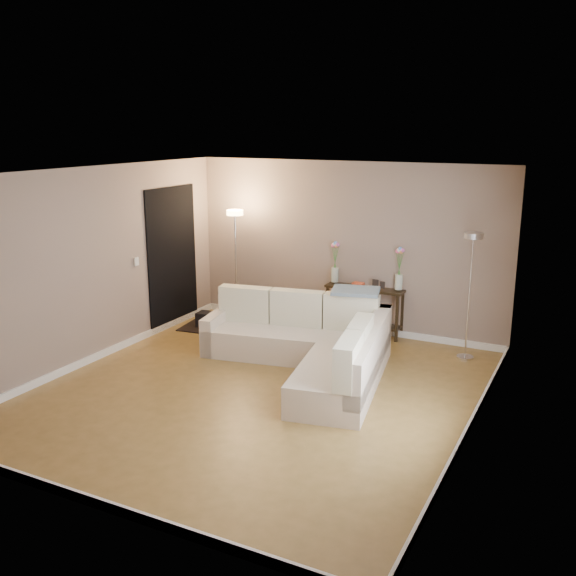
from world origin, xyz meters
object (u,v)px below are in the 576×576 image
at_px(floor_lamp_unlit, 471,271).
at_px(console_table, 360,307).
at_px(sectional_sofa, 312,345).
at_px(floor_lamp_lit, 236,244).

bearing_deg(floor_lamp_unlit, console_table, 167.55).
xyz_separation_m(sectional_sofa, console_table, (0.03, 1.66, 0.09)).
bearing_deg(floor_lamp_lit, console_table, 9.15).
bearing_deg(sectional_sofa, floor_lamp_unlit, 36.91).
relative_size(console_table, floor_lamp_unlit, 0.69).
xyz_separation_m(sectional_sofa, floor_lamp_unlit, (1.72, 1.29, 0.91)).
height_order(sectional_sofa, floor_lamp_unlit, floor_lamp_unlit).
bearing_deg(console_table, floor_lamp_unlit, -12.45).
bearing_deg(floor_lamp_lit, sectional_sofa, -34.26).
bearing_deg(console_table, floor_lamp_lit, -170.85).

